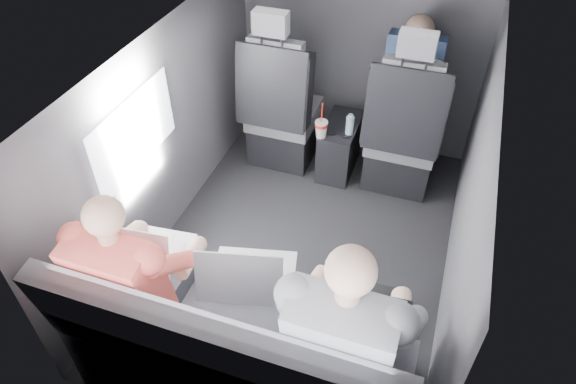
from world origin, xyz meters
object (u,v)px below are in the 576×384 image
(front_seat_right, at_px, (402,139))
(water_bottle, at_px, (350,125))
(front_seat_left, at_px, (282,116))
(passenger_rear_right, at_px, (347,333))
(passenger_rear_left, at_px, (141,276))
(rear_bench, at_px, (236,360))
(laptop_white, at_px, (149,249))
(soda_cup, at_px, (321,128))
(laptop_silver, at_px, (249,274))
(laptop_black, at_px, (368,309))
(center_console, at_px, (340,146))
(passenger_front_right, at_px, (411,77))

(front_seat_right, xyz_separation_m, water_bottle, (-0.37, -0.07, 0.08))
(front_seat_left, xyz_separation_m, passenger_rear_right, (0.94, -1.81, 0.24))
(front_seat_left, xyz_separation_m, passenger_rear_left, (-0.05, -1.81, 0.21))
(rear_bench, distance_m, laptop_white, 0.68)
(rear_bench, relative_size, laptop_white, 4.36)
(front_seat_right, xyz_separation_m, soda_cup, (-0.55, -0.16, 0.07))
(water_bottle, bearing_deg, passenger_rear_right, -76.80)
(laptop_silver, relative_size, laptop_black, 1.19)
(front_seat_left, xyz_separation_m, laptop_silver, (0.43, -1.65, 0.24))
(rear_bench, relative_size, soda_cup, 5.81)
(soda_cup, bearing_deg, center_console, 63.04)
(front_seat_left, relative_size, passenger_rear_right, 1.01)
(water_bottle, relative_size, passenger_rear_right, 0.13)
(front_seat_right, relative_size, passenger_rear_right, 1.01)
(laptop_white, distance_m, passenger_front_right, 2.15)
(center_console, xyz_separation_m, passenger_front_right, (0.42, 0.22, 0.54))
(laptop_white, xyz_separation_m, passenger_front_right, (0.96, 1.92, 0.11))
(rear_bench, height_order, laptop_silver, rear_bench)
(passenger_front_right, bearing_deg, laptop_silver, -102.84)
(water_bottle, height_order, laptop_white, laptop_white)
(front_seat_right, height_order, laptop_white, front_seat_right)
(front_seat_right, xyz_separation_m, rear_bench, (-0.45, -1.90, -0.09))
(passenger_rear_left, distance_m, passenger_front_right, 2.26)
(front_seat_right, height_order, passenger_front_right, front_seat_right)
(laptop_black, bearing_deg, passenger_rear_right, -110.25)
(water_bottle, distance_m, laptop_black, 1.66)
(center_console, xyz_separation_m, soda_cup, (-0.10, -0.20, 0.27))
(front_seat_left, distance_m, passenger_front_right, 0.97)
(laptop_silver, bearing_deg, center_console, 89.37)
(center_console, height_order, soda_cup, soda_cup)
(front_seat_left, bearing_deg, laptop_white, -93.19)
(rear_bench, bearing_deg, passenger_rear_right, 10.95)
(front_seat_right, height_order, water_bottle, front_seat_right)
(center_console, height_order, water_bottle, water_bottle)
(front_seat_right, distance_m, passenger_rear_left, 2.05)
(water_bottle, height_order, passenger_front_right, passenger_front_right)
(front_seat_left, bearing_deg, laptop_black, -58.92)
(soda_cup, xyz_separation_m, passenger_front_right, (0.52, 0.41, 0.28))
(front_seat_left, xyz_separation_m, water_bottle, (0.53, -0.07, 0.08))
(center_console, xyz_separation_m, laptop_silver, (-0.02, -1.69, 0.44))
(center_console, distance_m, passenger_rear_right, 1.96)
(rear_bench, xyz_separation_m, laptop_white, (-0.54, 0.24, 0.33))
(front_seat_left, xyz_separation_m, soda_cup, (0.35, -0.16, 0.07))
(front_seat_right, height_order, laptop_silver, front_seat_right)
(passenger_rear_left, relative_size, passenger_rear_right, 0.95)
(front_seat_left, relative_size, front_seat_right, 1.00)
(soda_cup, relative_size, water_bottle, 1.66)
(soda_cup, bearing_deg, passenger_front_right, 38.80)
(passenger_rear_right, relative_size, passenger_front_right, 1.67)
(soda_cup, bearing_deg, laptop_silver, -86.87)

